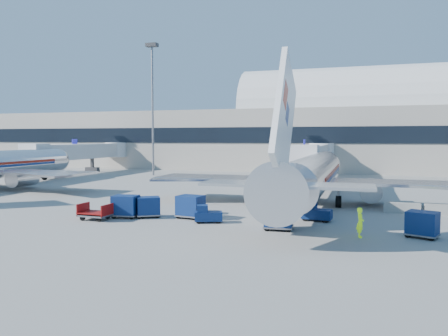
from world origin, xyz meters
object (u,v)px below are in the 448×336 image
(airliner_main, at_px, (312,175))
(cart_solo_far, at_px, (422,224))
(cart_solo_near, at_px, (279,217))
(tug_lead, at_px, (207,215))
(cart_train_b, at_px, (148,206))
(tug_left, at_px, (189,205))
(ramp_worker, at_px, (360,223))
(cart_open_red, at_px, (96,214))
(barrier_near, at_px, (402,208))
(jetbridge_mid, at_px, (85,152))
(cart_train_a, at_px, (191,206))
(mast_west, at_px, (152,89))
(barrier_mid, at_px, (444,210))
(tug_right, at_px, (316,212))
(cart_train_c, at_px, (126,206))
(jetbridge_near, at_px, (315,154))

(airliner_main, bearing_deg, cart_solo_far, -54.93)
(airliner_main, xyz_separation_m, cart_solo_near, (-0.91, -12.57, -1.97))
(tug_lead, height_order, cart_train_b, cart_train_b)
(tug_left, xyz_separation_m, ramp_worker, (14.18, -5.19, 0.25))
(airliner_main, height_order, cart_open_red, airliner_main)
(barrier_near, bearing_deg, ramp_worker, -107.51)
(tug_lead, bearing_deg, cart_solo_near, -29.87)
(cart_open_red, bearing_deg, tug_left, 42.85)
(jetbridge_mid, xyz_separation_m, cart_train_a, (35.87, -36.62, -2.94))
(cart_train_b, height_order, cart_solo_near, cart_solo_near)
(mast_west, relative_size, barrier_mid, 7.53)
(tug_right, bearing_deg, cart_solo_near, -110.55)
(mast_west, relative_size, cart_train_c, 10.03)
(jetbridge_mid, bearing_deg, mast_west, -3.21)
(cart_train_b, bearing_deg, ramp_worker, -40.01)
(barrier_mid, height_order, tug_right, tug_right)
(tug_left, relative_size, ramp_worker, 1.35)
(airliner_main, xyz_separation_m, mast_west, (-30.00, 25.49, 11.87))
(cart_train_b, distance_m, cart_train_c, 1.85)
(tug_right, bearing_deg, barrier_mid, 36.13)
(cart_train_a, bearing_deg, ramp_worker, -3.44)
(mast_west, bearing_deg, tug_left, -58.67)
(jetbridge_near, relative_size, ramp_worker, 13.96)
(cart_train_a, distance_m, ramp_worker, 13.46)
(mast_west, bearing_deg, cart_train_c, -66.31)
(jetbridge_near, height_order, cart_train_c, jetbridge_near)
(cart_solo_near, height_order, cart_solo_far, cart_solo_near)
(barrier_mid, bearing_deg, cart_solo_near, -140.50)
(airliner_main, height_order, barrier_mid, airliner_main)
(cart_train_b, height_order, cart_solo_far, cart_solo_far)
(airliner_main, distance_m, cart_open_red, 20.52)
(cart_train_b, bearing_deg, jetbridge_mid, 99.01)
(jetbridge_mid, height_order, cart_solo_near, jetbridge_mid)
(airliner_main, height_order, mast_west, mast_west)
(airliner_main, height_order, cart_train_c, airliner_main)
(barrier_mid, height_order, cart_solo_near, cart_solo_near)
(tug_left, relative_size, cart_solo_far, 1.13)
(mast_west, xyz_separation_m, barrier_mid, (41.30, -28.00, -14.34))
(jetbridge_mid, xyz_separation_m, barrier_mid, (55.70, -28.81, -3.48))
(mast_west, xyz_separation_m, cart_train_a, (21.47, -35.82, -13.80))
(tug_right, bearing_deg, mast_west, 138.92)
(cart_train_b, distance_m, cart_solo_near, 11.22)
(cart_train_c, bearing_deg, cart_solo_near, -11.84)
(barrier_near, height_order, tug_lead, tug_lead)
(cart_train_c, height_order, ramp_worker, ramp_worker)
(jetbridge_mid, relative_size, tug_left, 10.31)
(jetbridge_mid, relative_size, cart_train_b, 11.57)
(tug_lead, height_order, tug_left, tug_left)
(cart_solo_near, distance_m, cart_solo_far, 9.41)
(barrier_mid, xyz_separation_m, cart_solo_far, (-2.81, -9.58, 0.47))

